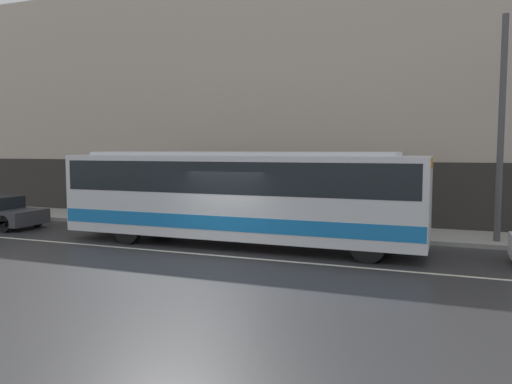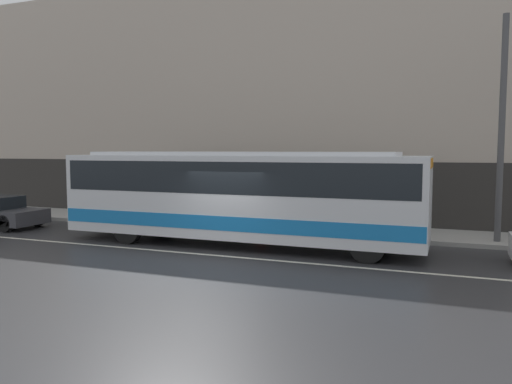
% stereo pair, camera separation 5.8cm
% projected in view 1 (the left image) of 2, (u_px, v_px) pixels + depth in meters
% --- Properties ---
extents(ground_plane, '(60.00, 60.00, 0.00)m').
position_uv_depth(ground_plane, '(218.00, 256.00, 14.93)').
color(ground_plane, '#2D2D30').
extents(sidewalk, '(60.00, 2.90, 0.15)m').
position_uv_depth(sidewalk, '(277.00, 227.00, 19.99)').
color(sidewalk, '#A09E99').
rests_on(sidewalk, ground_plane).
extents(building_facade, '(60.00, 0.35, 10.76)m').
position_uv_depth(building_facade, '(289.00, 102.00, 21.04)').
color(building_facade, '#B7A899').
rests_on(building_facade, ground_plane).
extents(lane_stripe, '(54.00, 0.14, 0.01)m').
position_uv_depth(lane_stripe, '(218.00, 256.00, 14.93)').
color(lane_stripe, beige).
rests_on(lane_stripe, ground_plane).
extents(transit_bus, '(12.03, 2.48, 3.10)m').
position_uv_depth(transit_bus, '(238.00, 193.00, 16.43)').
color(transit_bus, silver).
rests_on(transit_bus, ground_plane).
extents(utility_pole_near, '(0.20, 0.20, 7.34)m').
position_uv_depth(utility_pole_near, '(501.00, 130.00, 16.19)').
color(utility_pole_near, '#4C4C4F').
rests_on(utility_pole_near, sidewalk).
extents(pedestrian_waiting, '(0.36, 0.36, 1.75)m').
position_uv_depth(pedestrian_waiting, '(259.00, 202.00, 20.83)').
color(pedestrian_waiting, maroon).
rests_on(pedestrian_waiting, sidewalk).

